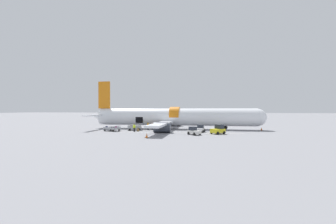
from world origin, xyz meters
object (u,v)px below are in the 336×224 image
Objects in this scene: suitcase_on_tarmac_upright at (138,130)px; baggage_tug_mid at (218,130)px; baggage_cart_queued at (112,129)px; ground_crew_supervisor at (155,126)px; baggage_tug_rear at (200,129)px; airplane at (173,117)px; ground_crew_loader_a at (152,126)px; ground_crew_loader_b at (148,126)px; baggage_tug_lead at (194,131)px; ground_crew_driver at (134,127)px; baggage_cart_loading at (135,128)px.

baggage_tug_mid is at bearing -7.57° from suitcase_on_tarmac_upright.
ground_crew_supervisor is at bearing 23.47° from baggage_cart_queued.
baggage_tug_rear is 18.35m from baggage_cart_queued.
airplane is 26.36× the size of ground_crew_loader_a.
ground_crew_loader_b reaches higher than ground_crew_supervisor.
baggage_tug_lead is 12.87m from ground_crew_loader_a.
baggage_tug_lead reaches higher than baggage_tug_rear.
ground_crew_supervisor is (3.43, 3.84, 0.00)m from ground_crew_driver.
ground_crew_driver is 1.09m from suitcase_on_tarmac_upright.
ground_crew_loader_a is 5.39m from ground_crew_driver.
ground_crew_supervisor is (-13.35, 5.28, 0.12)m from baggage_tug_mid.
baggage_cart_queued is at bearing -156.53° from ground_crew_supervisor.
baggage_tug_rear is 0.60× the size of baggage_cart_queued.
baggage_tug_mid is at bearing -42.83° from airplane.
baggage_tug_lead is at bearing -64.31° from airplane.
baggage_tug_rear is 1.67× the size of ground_crew_loader_a.
baggage_tug_mid is 1.69× the size of ground_crew_loader_b.
baggage_cart_queued is (-21.69, 1.66, -0.24)m from baggage_tug_mid.
airplane reaches higher than baggage_tug_rear.
baggage_tug_rear is at bearing 139.05° from baggage_tug_mid.
ground_crew_supervisor is at bearing 158.41° from baggage_tug_mid.
ground_crew_driver is at bearing -131.74° from ground_crew_supervisor.
ground_crew_loader_a is (-14.14, 6.14, 0.08)m from baggage_tug_mid.
suitcase_on_tarmac_upright is (-2.02, -3.99, -0.52)m from ground_crew_loader_a.
baggage_tug_lead reaches higher than baggage_cart_queued.
ground_crew_supervisor reaches higher than baggage_tug_lead.
ground_crew_driver is at bearing -173.61° from baggage_tug_rear.
baggage_cart_loading is (-17.66, 4.44, -0.22)m from baggage_tug_mid.
baggage_tug_lead is at bearing -12.76° from baggage_cart_queued.
airplane is at bearing 31.27° from baggage_cart_loading.
baggage_tug_lead is 12.93m from ground_crew_driver.
baggage_tug_mid is (4.39, 2.26, 0.12)m from baggage_tug_lead.
ground_crew_loader_b is at bearing -144.30° from airplane.
airplane reaches higher than baggage_cart_queued.
baggage_cart_loading is 2.47× the size of ground_crew_driver.
baggage_tug_rear is 0.64× the size of baggage_cart_loading.
ground_crew_driver is (4.91, -0.22, 0.36)m from baggage_cart_queued.
ground_crew_loader_a is (-4.25, -3.02, -1.93)m from airplane.
baggage_cart_queued is 7.78m from ground_crew_loader_b.
ground_crew_loader_a is 1.02m from ground_crew_loader_b.
ground_crew_loader_a is at bearing 139.25° from baggage_tug_lead.
baggage_cart_queued is 2.76× the size of ground_crew_loader_a.
baggage_tug_rear is at bearing 6.39° from ground_crew_driver.
baggage_cart_queued is 5.55m from suitcase_on_tarmac_upright.
baggage_cart_loading is 2.47× the size of ground_crew_supervisor.
baggage_tug_mid is 15.94m from ground_crew_loader_b.
airplane reaches higher than ground_crew_loader_a.
ground_crew_loader_b is at bearing 29.83° from baggage_cart_queued.
baggage_tug_mid reaches higher than ground_crew_loader_b.
ground_crew_loader_b is (6.74, 3.87, 0.41)m from baggage_cart_queued.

